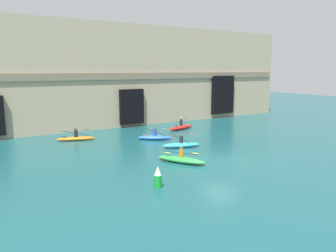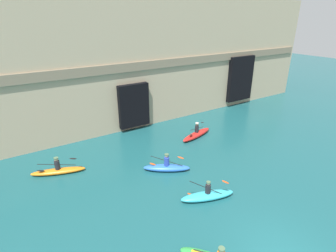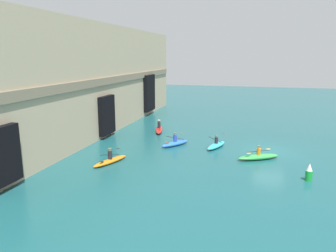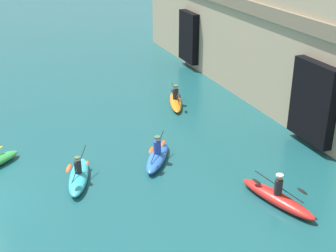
# 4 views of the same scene
# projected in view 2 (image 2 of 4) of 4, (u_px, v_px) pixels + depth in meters

# --- Properties ---
(cliff_bluff) EXTENTS (43.92, 7.77, 11.08)m
(cliff_bluff) POSITION_uv_depth(u_px,v_px,m) (118.00, 61.00, 24.58)
(cliff_bluff) COLOR tan
(cliff_bluff) RESTS_ON ground
(kayak_orange) EXTENTS (3.37, 1.75, 1.17)m
(kayak_orange) POSITION_uv_depth(u_px,v_px,m) (58.00, 170.00, 16.88)
(kayak_orange) COLOR orange
(kayak_orange) RESTS_ON ground
(kayak_red) EXTENTS (3.59, 1.57, 1.28)m
(kayak_red) POSITION_uv_depth(u_px,v_px,m) (197.00, 134.00, 21.98)
(kayak_red) COLOR red
(kayak_red) RESTS_ON ground
(kayak_blue) EXTENTS (2.95, 2.30, 1.23)m
(kayak_blue) POSITION_uv_depth(u_px,v_px,m) (167.00, 167.00, 17.18)
(kayak_blue) COLOR blue
(kayak_blue) RESTS_ON ground
(kayak_cyan) EXTENTS (3.17, 1.71, 1.24)m
(kayak_cyan) POSITION_uv_depth(u_px,v_px,m) (208.00, 195.00, 14.53)
(kayak_cyan) COLOR #33B2C6
(kayak_cyan) RESTS_ON ground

